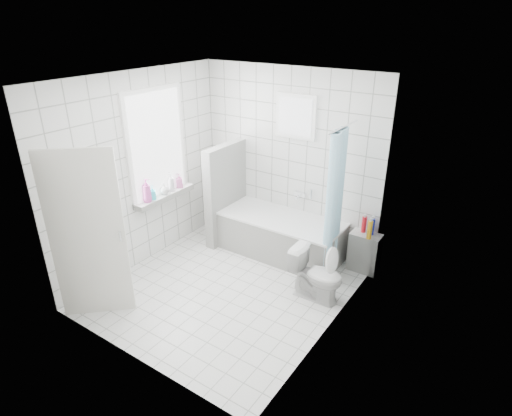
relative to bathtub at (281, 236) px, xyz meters
The scene contains 19 objects.
ground 1.17m from the bathtub, 96.34° to the right, with size 3.00×3.00×0.00m, color white.
ceiling 2.57m from the bathtub, 96.34° to the right, with size 3.00×3.00×0.00m, color white.
wall_back 1.08m from the bathtub, 108.45° to the left, with size 2.80×0.02×2.60m, color white.
wall_front 2.82m from the bathtub, 92.73° to the right, with size 2.80×0.02×2.60m, color white.
wall_left 2.15m from the bathtub, 143.59° to the right, with size 0.02×3.00×2.60m, color white.
wall_right 1.98m from the bathtub, 41.43° to the right, with size 0.02×3.00×2.60m, color white.
window_left 2.14m from the bathtub, 150.86° to the right, with size 0.01×0.90×1.40m, color white.
window_back 1.69m from the bathtub, 94.35° to the left, with size 0.50×0.01×0.50m, color white.
window_sill 1.75m from the bathtub, 150.11° to the right, with size 0.18×1.02×0.08m, color white.
door 2.67m from the bathtub, 114.93° to the right, with size 0.04×0.80×2.00m, color silver.
bathtub is the anchor object (origin of this frame).
partition_wall 1.06m from the bathtub, behind, with size 0.15×0.85×1.50m, color white.
tiled_ledge 1.19m from the bathtub, 12.39° to the left, with size 0.40×0.24×0.55m, color white.
toilet 1.13m from the bathtub, 36.53° to the right, with size 0.37×0.64×0.66m, color white.
curtain_rod 1.90m from the bathtub, ahead, with size 0.02×0.02×0.80m, color silver.
shower_curtain 1.17m from the bathtub, 10.64° to the right, with size 0.14×0.48×1.78m, color #4DB7E3, non-canonical shape.
tub_faucet 0.66m from the bathtub, 73.38° to the left, with size 0.18×0.06×0.06m, color silver.
sill_bottles 1.84m from the bathtub, 147.71° to the right, with size 0.18×0.78×0.33m.
ledge_bottles 1.26m from the bathtub, 11.57° to the left, with size 0.19×0.20×0.25m.
Camera 1 is at (2.85, -3.59, 3.24)m, focal length 30.00 mm.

